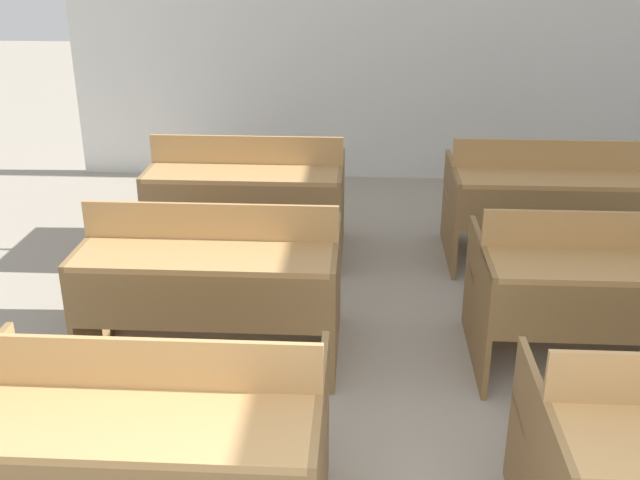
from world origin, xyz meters
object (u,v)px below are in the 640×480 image
bench_second_left (213,277)px  bench_third_left (248,194)px  bench_front_left (139,440)px  bench_third_right (548,199)px  bench_second_right (608,288)px

bench_second_left → bench_third_left: size_ratio=1.00×
bench_front_left → bench_third_right: size_ratio=1.00×
bench_front_left → bench_third_left: (-0.01, 2.71, 0.00)m
bench_third_right → bench_second_left: bearing=-146.0°
bench_third_left → bench_second_right: bearing=-33.6°
bench_third_left → bench_third_right: 2.04m
bench_front_left → bench_second_left: bearing=89.8°
bench_third_left → bench_front_left: bearing=-89.7°
bench_third_right → bench_third_left: bearing=-179.6°
bench_second_left → bench_second_right: size_ratio=1.00×
bench_front_left → bench_third_left: 2.71m
bench_second_right → bench_third_left: 2.46m
bench_front_left → bench_third_right: bearing=53.3°
bench_second_right → bench_second_left: bearing=179.9°
bench_second_left → bench_third_right: size_ratio=1.00×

